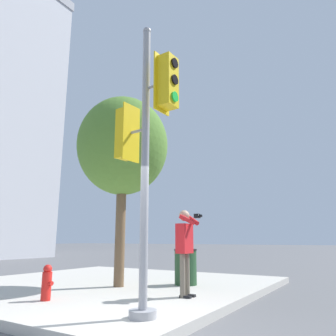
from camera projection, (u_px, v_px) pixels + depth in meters
name	position (u px, v px, depth m)	size (l,w,h in m)	color
sidewalk_corner	(105.00, 286.00, 8.93)	(8.00, 8.00, 0.17)	#BCB7AD
traffic_signal_pole	(146.00, 138.00, 5.51)	(0.46, 1.23, 4.93)	#939399
person_photographer	(185.00, 243.00, 6.92)	(0.50, 0.53, 1.77)	black
street_tree	(123.00, 147.00, 8.96)	(2.45, 2.45, 5.02)	brown
fire_hydrant	(47.00, 283.00, 6.39)	(0.19, 0.25, 0.67)	red
trash_bin	(186.00, 267.00, 8.59)	(0.61, 0.61, 0.91)	#234728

